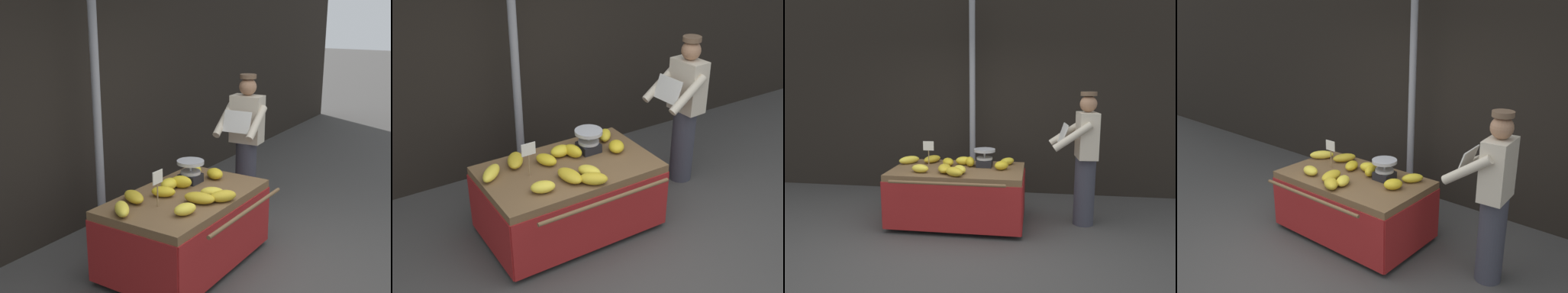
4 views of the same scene
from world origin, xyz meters
The scene contains 18 objects.
ground_plane centered at (0.00, 0.00, 0.00)m, with size 60.00×60.00×0.00m, color #423F3D.
back_wall centered at (0.00, 2.69, 1.71)m, with size 16.00×0.24×3.43m, color black.
street_pole centered at (-0.13, 2.20, 1.65)m, with size 0.09×0.09×3.30m, color gray.
banana_cart centered at (-0.13, 1.08, 0.53)m, with size 1.70×1.19×0.73m.
weighing_scale centered at (0.19, 1.24, 0.85)m, with size 0.28×0.28×0.23m.
price_sign centered at (-0.53, 1.11, 0.98)m, with size 0.14×0.01×0.34m.
banana_bunch_0 centered at (-0.26, 0.85, 0.78)m, with size 0.16×0.30×0.10m, color gold.
banana_bunch_1 centered at (-0.85, 1.27, 0.78)m, with size 0.12×0.30×0.10m, color yellow.
banana_bunch_2 centered at (-0.10, 1.30, 0.79)m, with size 0.15×0.21×0.11m, color yellow.
banana_bunch_3 centered at (-0.56, 1.38, 0.78)m, with size 0.15×0.29×0.10m, color gold.
banana_bunch_4 centered at (-0.10, 0.68, 0.79)m, with size 0.14×0.26×0.11m, color gold.
banana_bunch_5 centered at (0.43, 1.09, 0.79)m, with size 0.15×0.20×0.11m, color gold.
banana_bunch_6 centered at (-0.06, 0.83, 0.78)m, with size 0.14×0.23×0.10m, color yellow.
banana_bunch_7 centered at (0.48, 1.37, 0.78)m, with size 0.12×0.24×0.10m, color yellow.
banana_bunch_8 centered at (-0.55, 0.80, 0.78)m, with size 0.14×0.22×0.10m, color yellow.
banana_bunch_9 centered at (-0.30, 1.23, 0.78)m, with size 0.14×0.23×0.10m, color gold.
banana_bunch_10 centered at (0.00, 1.22, 0.80)m, with size 0.11×0.21×0.13m, color gold.
vendor_person centered at (1.47, 1.26, 0.87)m, with size 0.60×0.54×1.71m.
Camera 1 is at (-3.96, -1.51, 2.45)m, focal length 46.71 mm.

